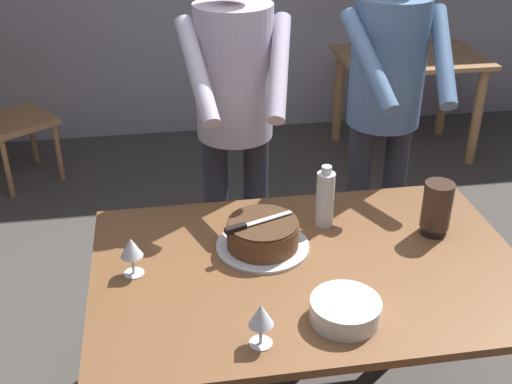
{
  "coord_description": "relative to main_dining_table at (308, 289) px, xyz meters",
  "views": [
    {
      "loc": [
        -0.48,
        -1.78,
        2.04
      ],
      "look_at": [
        -0.14,
        0.28,
        0.9
      ],
      "focal_mm": 44.83,
      "sensor_mm": 36.0,
      "label": 1
    }
  ],
  "objects": [
    {
      "name": "cake_on_platter",
      "position": [
        -0.14,
        0.13,
        0.16
      ],
      "size": [
        0.34,
        0.34,
        0.11
      ],
      "color": "silver",
      "rests_on": "main_dining_table"
    },
    {
      "name": "background_table",
      "position": [
        1.3,
        2.38,
        -0.07
      ],
      "size": [
        1.0,
        0.7,
        0.74
      ],
      "color": "tan",
      "rests_on": "ground_plane"
    },
    {
      "name": "hurricane_lamp",
      "position": [
        0.51,
        0.13,
        0.21
      ],
      "size": [
        0.11,
        0.11,
        0.21
      ],
      "color": "black",
      "rests_on": "main_dining_table"
    },
    {
      "name": "plate_stack",
      "position": [
        0.04,
        -0.3,
        0.14
      ],
      "size": [
        0.22,
        0.22,
        0.07
      ],
      "color": "white",
      "rests_on": "main_dining_table"
    },
    {
      "name": "wine_glass_far",
      "position": [
        -0.23,
        -0.37,
        0.21
      ],
      "size": [
        0.08,
        0.08,
        0.14
      ],
      "color": "silver",
      "rests_on": "main_dining_table"
    },
    {
      "name": "wine_glass_near",
      "position": [
        -0.6,
        0.05,
        0.21
      ],
      "size": [
        0.08,
        0.08,
        0.14
      ],
      "color": "silver",
      "rests_on": "main_dining_table"
    },
    {
      "name": "background_chair_1",
      "position": [
        -1.49,
        2.31,
        -0.15
      ],
      "size": [
        0.61,
        0.61,
        0.9
      ],
      "color": "tan",
      "rests_on": "ground_plane"
    },
    {
      "name": "main_dining_table",
      "position": [
        0.0,
        0.0,
        0.0
      ],
      "size": [
        1.51,
        0.99,
        0.75
      ],
      "color": "brown",
      "rests_on": "ground_plane"
    },
    {
      "name": "person_cutting_cake",
      "position": [
        -0.16,
        0.71,
        0.43
      ],
      "size": [
        0.47,
        0.56,
        1.72
      ],
      "color": "#2D2D38",
      "rests_on": "ground_plane"
    },
    {
      "name": "cake_knife",
      "position": [
        -0.21,
        0.11,
        0.22
      ],
      "size": [
        0.26,
        0.12,
        0.02
      ],
      "color": "silver",
      "rests_on": "cake_on_platter"
    },
    {
      "name": "water_bottle",
      "position": [
        0.12,
        0.26,
        0.22
      ],
      "size": [
        0.07,
        0.07,
        0.25
      ],
      "color": "silver",
      "rests_on": "main_dining_table"
    },
    {
      "name": "person_standing_beside",
      "position": [
        0.5,
        0.74,
        0.43
      ],
      "size": [
        0.47,
        0.55,
        1.72
      ],
      "color": "#2D2D38",
      "rests_on": "ground_plane"
    }
  ]
}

